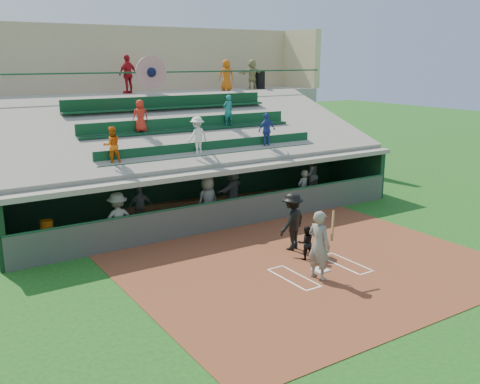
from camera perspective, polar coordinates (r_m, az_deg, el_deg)
ground at (r=16.42m, az=8.57°, el=-8.32°), size 100.00×100.00×0.00m
dirt_slab at (r=16.77m, az=7.44°, el=-7.76°), size 11.00×9.00×0.02m
home_plate at (r=16.41m, az=8.57°, el=-8.21°), size 0.43×0.43×0.03m
batters_box_chalk at (r=16.42m, az=8.57°, el=-8.25°), size 2.65×1.85×0.01m
dugout_floor at (r=21.63m, az=-3.29°, el=-2.61°), size 16.00×3.50×0.04m
concourse_slab at (r=27.09m, az=-10.47°, el=5.51°), size 20.00×3.00×4.60m
grandstand at (r=24.39m, az=-7.77°, el=4.60°), size 20.40×10.40×7.80m
batter_at_plate at (r=15.49m, az=8.45°, el=-5.60°), size 0.93×0.83×2.03m
catcher at (r=17.04m, az=7.03°, el=-5.40°), size 0.64×0.57×1.09m
home_umpire at (r=17.75m, az=5.58°, el=-3.12°), size 1.43×1.14×1.94m
dugout_bench at (r=22.66m, az=-4.65°, el=-1.28°), size 13.21×2.69×0.40m
white_table at (r=18.66m, az=-19.94°, el=-5.07°), size 0.76×0.58×0.65m
water_cooler at (r=18.52m, az=-19.91°, el=-3.48°), size 0.41×0.41×0.41m
dugout_player_a at (r=18.35m, az=-12.90°, el=-2.88°), size 1.23×0.74×1.87m
dugout_player_b at (r=20.41m, az=-10.58°, el=-1.51°), size 0.93×0.44×1.55m
dugout_player_c at (r=20.29m, az=-3.46°, el=-0.92°), size 1.01×0.76×1.87m
dugout_player_d at (r=21.68m, az=-0.82°, el=0.20°), size 1.86×1.43×1.96m
dugout_player_e at (r=22.60m, az=6.72°, el=0.29°), size 0.67×0.50×1.67m
dugout_player_f at (r=24.62m, az=7.45°, el=1.78°), size 0.98×0.78×1.98m
trash_bin at (r=29.96m, az=2.07°, el=11.85°), size 0.62×0.62×0.94m
concourse_staff_a at (r=26.30m, az=-11.86°, el=12.20°), size 1.14×0.79×1.80m
concourse_staff_b at (r=27.98m, az=-1.46°, el=12.35°), size 0.87×0.68×1.57m
concourse_staff_c at (r=29.38m, az=1.29°, el=12.45°), size 1.48×0.49×1.59m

